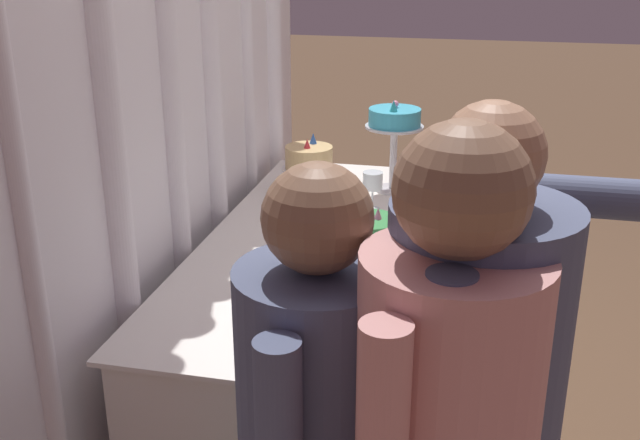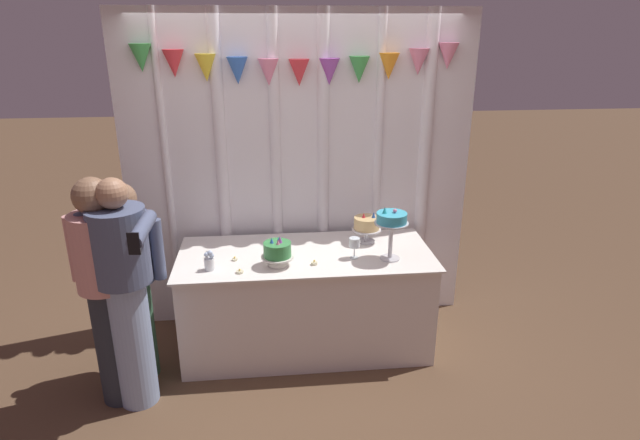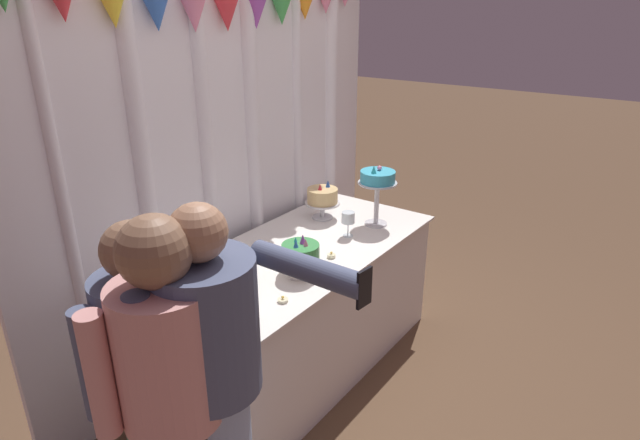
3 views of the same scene
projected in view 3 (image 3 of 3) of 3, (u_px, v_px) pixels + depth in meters
ground_plane at (311, 370)px, 3.33m from camera, size 24.00×24.00×0.00m
draped_curtain at (232, 139)px, 3.15m from camera, size 2.79×0.17×2.55m
cake_table at (298, 310)px, 3.24m from camera, size 1.92×0.85×0.80m
cake_display_leftmost at (301, 255)px, 2.78m from camera, size 0.23×0.23×0.23m
cake_display_center at (322, 198)px, 3.50m from camera, size 0.23×0.23×0.25m
cake_display_rightmost at (378, 181)px, 3.34m from camera, size 0.25×0.25×0.41m
wine_glass at (348, 218)px, 3.24m from camera, size 0.08×0.08×0.16m
flower_vase at (240, 304)px, 2.42m from camera, size 0.07×0.07×0.15m
tealight_far_left at (244, 291)px, 2.65m from camera, size 0.04×0.04×0.03m
tealight_near_left at (283, 300)px, 2.56m from camera, size 0.05×0.05×0.03m
tealight_near_right at (331, 256)px, 3.00m from camera, size 0.05×0.05×0.04m
guest_man_pink_jacket at (151, 383)px, 2.03m from camera, size 0.49×0.36×1.46m
guest_girl_blue_dress at (214, 395)px, 1.87m from camera, size 0.51×0.69×1.58m
guest_man_dark_suit at (175, 411)px, 1.79m from camera, size 0.46×0.44×1.57m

